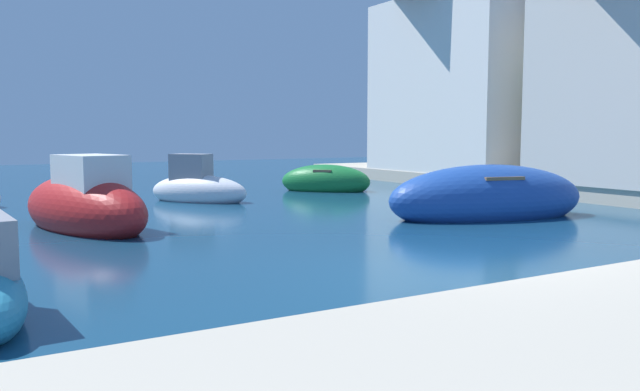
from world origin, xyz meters
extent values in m
plane|color=navy|center=(0.00, 0.00, 0.00)|extent=(80.00, 80.00, 0.00)
cube|color=#BCB29E|center=(13.00, 6.00, 0.25)|extent=(6.00, 32.00, 0.50)
ellipsoid|color=#197233|center=(5.39, 13.01, 0.34)|extent=(3.29, 3.30, 1.24)
cube|color=brown|center=(5.39, 13.01, 0.75)|extent=(1.24, 1.24, 0.08)
ellipsoid|color=white|center=(0.19, 11.86, 0.29)|extent=(2.94, 3.29, 1.05)
cube|color=gray|center=(0.03, 12.06, 1.03)|extent=(1.26, 1.35, 0.85)
ellipsoid|color=#1E479E|center=(5.11, 4.67, 0.47)|extent=(5.56, 2.96, 1.69)
cube|color=brown|center=(5.11, 4.67, 1.01)|extent=(1.35, 1.70, 0.08)
ellipsoid|color=#B21E1E|center=(-3.87, 7.73, 0.42)|extent=(2.82, 4.80, 1.52)
cube|color=white|center=(-3.77, 7.38, 1.25)|extent=(1.43, 1.80, 0.75)
cube|color=white|center=(13.00, 13.44, 4.07)|extent=(5.94, 7.41, 7.15)
cylinder|color=brown|center=(13.66, 8.61, 1.52)|extent=(0.24, 0.24, 2.04)
sphere|color=#285623|center=(13.66, 8.61, 3.64)|extent=(3.14, 3.14, 3.14)
camera|label=1|loc=(-6.34, -6.77, 2.07)|focal=35.74mm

